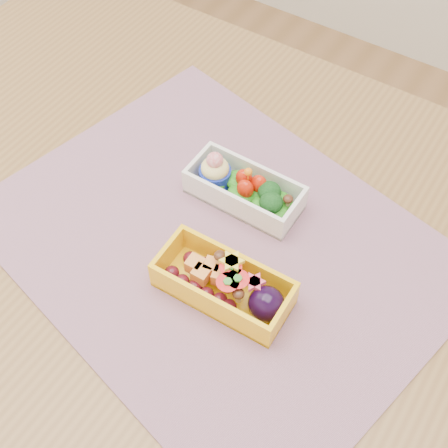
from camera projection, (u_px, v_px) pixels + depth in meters
The scene contains 5 objects.
ground at pixel (220, 441), 1.32m from camera, with size 3.00×3.00×0.00m, color olive.
table at pixel (218, 294), 0.80m from camera, with size 1.20×0.80×0.75m.
placemat at pixel (217, 243), 0.73m from camera, with size 0.54×0.41×0.00m, color gray.
bento_white at pixel (244, 189), 0.75m from camera, with size 0.15×0.07×0.06m.
bento_yellow at pixel (226, 285), 0.66m from camera, with size 0.16×0.07×0.05m.
Camera 1 is at (0.23, -0.33, 1.35)m, focal length 47.60 mm.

